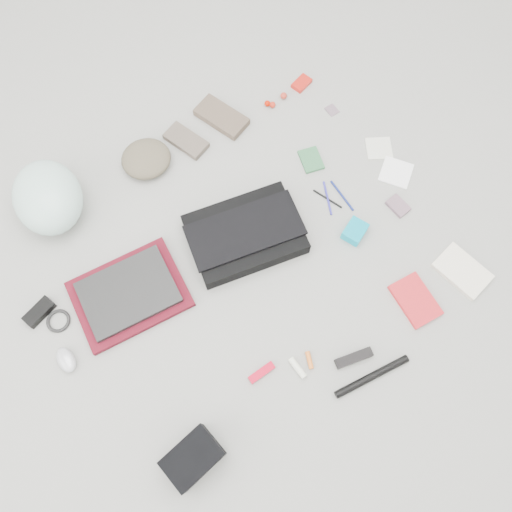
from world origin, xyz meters
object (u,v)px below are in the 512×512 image
laptop (128,292)px  accordion_wallet (355,231)px  bike_helmet (48,197)px  book_red (415,300)px  messenger_bag (245,234)px  camera_bag (193,458)px

laptop → accordion_wallet: (0.84, -0.25, -0.02)m
bike_helmet → book_red: bearing=-38.6°
bike_helmet → accordion_wallet: size_ratio=3.50×
book_red → messenger_bag: bearing=129.7°
messenger_bag → book_red: size_ratio=2.26×
book_red → bike_helmet: bearing=136.2°
camera_bag → laptop: bearing=73.2°
messenger_bag → camera_bag: camera_bag is taller
camera_bag → book_red: size_ratio=0.96×
laptop → camera_bag: 0.62m
bike_helmet → messenger_bag: bearing=-32.8°
laptop → messenger_bag: bearing=0.8°
accordion_wallet → book_red: bearing=-109.5°
book_red → accordion_wallet: bearing=99.0°
accordion_wallet → laptop: bearing=139.5°
laptop → bike_helmet: (-0.08, 0.47, 0.06)m
bike_helmet → book_red: 1.42m
bike_helmet → book_red: (0.94, -1.06, -0.09)m
book_red → accordion_wallet: accordion_wallet is taller
bike_helmet → camera_bag: 1.08m
messenger_bag → bike_helmet: bearing=149.1°
camera_bag → accordion_wallet: size_ratio=1.93×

